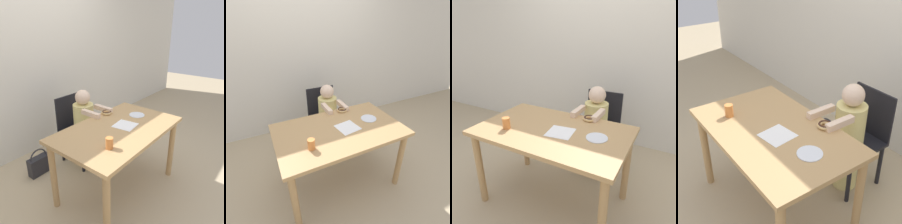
% 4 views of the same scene
% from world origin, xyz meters
% --- Properties ---
extents(ground_plane, '(12.00, 12.00, 0.00)m').
position_xyz_m(ground_plane, '(0.00, 0.00, 0.00)').
color(ground_plane, tan).
extents(wall_back, '(8.00, 0.05, 2.50)m').
position_xyz_m(wall_back, '(0.00, 1.40, 1.25)').
color(wall_back, silver).
rests_on(wall_back, ground_plane).
extents(dining_table, '(1.25, 0.76, 0.73)m').
position_xyz_m(dining_table, '(0.00, 0.00, 0.63)').
color(dining_table, tan).
rests_on(dining_table, ground_plane).
extents(chair, '(0.40, 0.44, 0.84)m').
position_xyz_m(chair, '(0.14, 0.75, 0.44)').
color(chair, black).
rests_on(chair, ground_plane).
extents(child_figure, '(0.26, 0.47, 0.96)m').
position_xyz_m(child_figure, '(0.14, 0.62, 0.48)').
color(child_figure, '#E0D17F').
rests_on(child_figure, ground_plane).
extents(donut, '(0.11, 0.11, 0.03)m').
position_xyz_m(donut, '(0.19, 0.31, 0.75)').
color(donut, '#DBB270').
rests_on(donut, dining_table).
extents(napkin, '(0.23, 0.23, 0.00)m').
position_xyz_m(napkin, '(0.08, -0.02, 0.73)').
color(napkin, white).
rests_on(napkin, dining_table).
extents(handbag, '(0.26, 0.10, 0.32)m').
position_xyz_m(handbag, '(-0.37, 0.88, 0.12)').
color(handbag, '#232328').
rests_on(handbag, ground_plane).
extents(cup, '(0.06, 0.06, 0.09)m').
position_xyz_m(cup, '(-0.34, -0.17, 0.78)').
color(cup, orange).
rests_on(cup, dining_table).
extents(plate, '(0.17, 0.17, 0.01)m').
position_xyz_m(plate, '(0.37, 0.03, 0.73)').
color(plate, silver).
rests_on(plate, dining_table).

